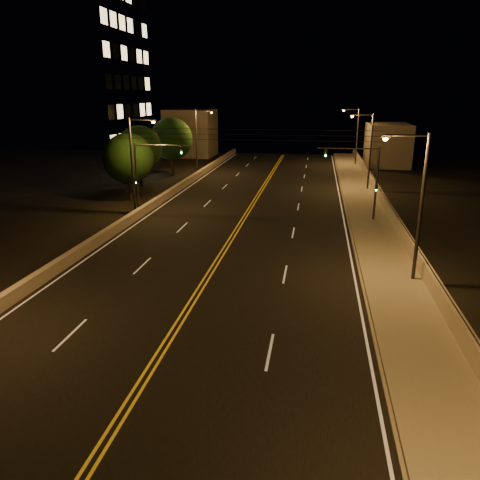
% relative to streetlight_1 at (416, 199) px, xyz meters
% --- Properties ---
extents(road, '(18.00, 120.00, 0.02)m').
position_rel_streetlight_1_xyz_m(road, '(-11.50, 0.71, -4.91)').
color(road, black).
rests_on(road, ground).
extents(sidewalk, '(3.60, 120.00, 0.30)m').
position_rel_streetlight_1_xyz_m(sidewalk, '(-0.70, 0.71, -4.77)').
color(sidewalk, gray).
rests_on(sidewalk, ground).
extents(curb, '(0.14, 120.00, 0.15)m').
position_rel_streetlight_1_xyz_m(curb, '(-2.57, 0.71, -4.84)').
color(curb, gray).
rests_on(curb, ground).
extents(parapet_wall, '(0.30, 120.00, 1.00)m').
position_rel_streetlight_1_xyz_m(parapet_wall, '(0.95, 0.71, -4.12)').
color(parapet_wall, '#9E9383').
rests_on(parapet_wall, sidewalk).
extents(jersey_barrier, '(0.45, 120.00, 0.77)m').
position_rel_streetlight_1_xyz_m(jersey_barrier, '(-20.68, 0.71, -4.53)').
color(jersey_barrier, '#9E9383').
rests_on(jersey_barrier, ground).
extents(distant_building_right, '(6.00, 10.00, 6.20)m').
position_rel_streetlight_1_xyz_m(distant_building_right, '(5.00, 48.92, -1.82)').
color(distant_building_right, slate).
rests_on(distant_building_right, ground).
extents(distant_building_left, '(8.00, 8.00, 7.94)m').
position_rel_streetlight_1_xyz_m(distant_building_left, '(-27.50, 55.09, -0.94)').
color(distant_building_left, slate).
rests_on(distant_building_left, ground).
extents(parapet_rail, '(0.06, 120.00, 0.06)m').
position_rel_streetlight_1_xyz_m(parapet_rail, '(0.95, 0.71, -3.59)').
color(parapet_rail, black).
rests_on(parapet_rail, parapet_wall).
extents(lane_markings, '(17.32, 116.00, 0.00)m').
position_rel_streetlight_1_xyz_m(lane_markings, '(-11.50, 0.64, -4.89)').
color(lane_markings, silver).
rests_on(lane_markings, road).
extents(streetlight_1, '(2.55, 0.28, 8.44)m').
position_rel_streetlight_1_xyz_m(streetlight_1, '(0.00, 0.00, 0.00)').
color(streetlight_1, '#2D2D33').
rests_on(streetlight_1, ground).
extents(streetlight_2, '(2.55, 0.28, 8.44)m').
position_rel_streetlight_1_xyz_m(streetlight_2, '(0.00, 27.29, 0.00)').
color(streetlight_2, '#2D2D33').
rests_on(streetlight_2, ground).
extents(streetlight_3, '(2.55, 0.28, 8.44)m').
position_rel_streetlight_1_xyz_m(streetlight_3, '(0.00, 46.90, 0.00)').
color(streetlight_3, '#2D2D33').
rests_on(streetlight_3, ground).
extents(streetlight_5, '(2.55, 0.28, 8.44)m').
position_rel_streetlight_1_xyz_m(streetlight_5, '(-21.40, 13.55, 0.00)').
color(streetlight_5, '#2D2D33').
rests_on(streetlight_5, ground).
extents(streetlight_6, '(2.55, 0.28, 8.44)m').
position_rel_streetlight_1_xyz_m(streetlight_6, '(-21.40, 36.38, 0.00)').
color(streetlight_6, '#2D2D33').
rests_on(streetlight_6, ground).
extents(traffic_signal_right, '(5.11, 0.31, 6.34)m').
position_rel_streetlight_1_xyz_m(traffic_signal_right, '(-1.48, 13.40, -0.93)').
color(traffic_signal_right, '#2D2D33').
rests_on(traffic_signal_right, ground).
extents(traffic_signal_left, '(5.11, 0.31, 6.34)m').
position_rel_streetlight_1_xyz_m(traffic_signal_left, '(-20.33, 13.40, -0.93)').
color(traffic_signal_left, '#2D2D33').
rests_on(traffic_signal_left, ground).
extents(overhead_wires, '(22.00, 0.03, 0.83)m').
position_rel_streetlight_1_xyz_m(overhead_wires, '(-11.50, 10.21, 2.48)').
color(overhead_wires, black).
extents(building_tower, '(24.00, 15.00, 27.91)m').
position_rel_streetlight_1_xyz_m(building_tower, '(-40.22, 30.49, 8.47)').
color(building_tower, slate).
rests_on(building_tower, ground).
extents(tree_0, '(5.01, 5.01, 6.78)m').
position_rel_streetlight_1_xyz_m(tree_0, '(-23.99, 18.26, -0.64)').
color(tree_0, black).
rests_on(tree_0, ground).
extents(tree_1, '(5.18, 5.18, 7.03)m').
position_rel_streetlight_1_xyz_m(tree_1, '(-25.78, 26.05, -0.49)').
color(tree_1, black).
rests_on(tree_1, ground).
extents(tree_2, '(5.56, 5.56, 7.54)m').
position_rel_streetlight_1_xyz_m(tree_2, '(-24.64, 34.70, -0.16)').
color(tree_2, black).
rests_on(tree_2, ground).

